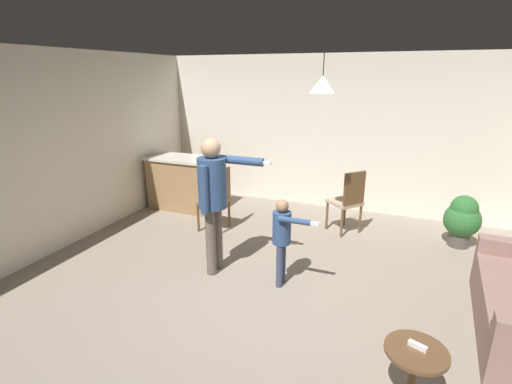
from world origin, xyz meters
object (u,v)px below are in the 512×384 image
object	(u,v)px
kitchen_counter	(184,183)
dining_chair_by_counter	(217,197)
side_table_by_couch	(413,372)
potted_plant_corner	(462,219)
dining_chair_near_wall	(348,199)
person_adult	(213,192)
person_child	(283,233)
spare_remote_on_table	(418,346)

from	to	relation	value
kitchen_counter	dining_chair_by_counter	xyz separation A→B (m)	(1.03, -0.67, 0.07)
side_table_by_couch	potted_plant_corner	bearing A→B (deg)	78.96
side_table_by_couch	dining_chair_by_counter	size ratio (longest dim) A/B	0.52
dining_chair_by_counter	dining_chair_near_wall	bearing A→B (deg)	-70.91
kitchen_counter	person_adult	size ratio (longest dim) A/B	0.75
person_child	dining_chair_by_counter	bearing A→B (deg)	-128.87
person_child	dining_chair_near_wall	distance (m)	1.87
dining_chair_near_wall	potted_plant_corner	size ratio (longest dim) A/B	1.32
kitchen_counter	dining_chair_by_counter	distance (m)	1.23
spare_remote_on_table	kitchen_counter	bearing A→B (deg)	141.69
potted_plant_corner	dining_chair_by_counter	bearing A→B (deg)	-167.38
kitchen_counter	dining_chair_by_counter	bearing A→B (deg)	-32.76
person_child	potted_plant_corner	distance (m)	2.82
dining_chair_by_counter	spare_remote_on_table	bearing A→B (deg)	-129.79
kitchen_counter	person_adult	distance (m)	2.50
dining_chair_by_counter	dining_chair_near_wall	xyz separation A→B (m)	(1.90, 0.64, 0.00)
side_table_by_couch	person_adult	bearing A→B (deg)	150.90
kitchen_counter	person_adult	xyz separation A→B (m)	(1.61, -1.83, 0.56)
dining_chair_by_counter	side_table_by_couch	bearing A→B (deg)	-130.08
person_child	dining_chair_by_counter	world-z (taller)	person_child
dining_chair_by_counter	dining_chair_near_wall	size ratio (longest dim) A/B	1.00
kitchen_counter	dining_chair_near_wall	size ratio (longest dim) A/B	1.26
dining_chair_by_counter	potted_plant_corner	bearing A→B (deg)	-77.03
person_child	side_table_by_couch	bearing A→B (deg)	48.07
person_adult	kitchen_counter	bearing A→B (deg)	-139.23
person_child	dining_chair_near_wall	bearing A→B (deg)	165.74
side_table_by_couch	dining_chair_near_wall	distance (m)	3.23
dining_chair_near_wall	spare_remote_on_table	xyz separation A→B (m)	(0.96, -3.05, -0.01)
kitchen_counter	dining_chair_near_wall	world-z (taller)	dining_chair_near_wall
person_adult	dining_chair_near_wall	size ratio (longest dim) A/B	1.68
person_adult	dining_chair_by_counter	xyz separation A→B (m)	(-0.57, 1.16, -0.50)
dining_chair_by_counter	dining_chair_near_wall	distance (m)	2.00
dining_chair_near_wall	spare_remote_on_table	size ratio (longest dim) A/B	7.69
potted_plant_corner	spare_remote_on_table	bearing A→B (deg)	-101.03
person_adult	spare_remote_on_table	bearing A→B (deg)	60.73
kitchen_counter	dining_chair_near_wall	distance (m)	2.93
side_table_by_couch	person_adult	distance (m)	2.70
side_table_by_couch	spare_remote_on_table	bearing A→B (deg)	77.86
dining_chair_near_wall	spare_remote_on_table	world-z (taller)	dining_chair_near_wall
kitchen_counter	spare_remote_on_table	bearing A→B (deg)	-38.31
dining_chair_by_counter	person_child	bearing A→B (deg)	-128.53
person_child	dining_chair_near_wall	world-z (taller)	person_child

